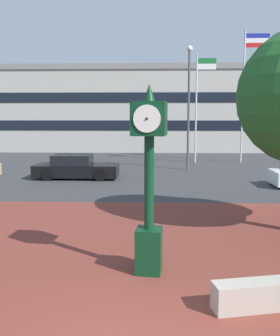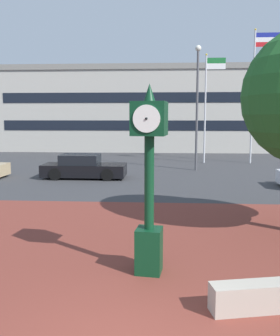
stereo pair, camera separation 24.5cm
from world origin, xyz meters
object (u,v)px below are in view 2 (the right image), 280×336
(street_clock, at_px, (149,177))
(street_lamp_post, at_px, (197,96))
(car_street_near, at_px, (83,168))
(flagpole_primary, at_px, (207,101))
(civic_building, at_px, (147,110))
(flagpole_secondary, at_px, (256,85))

(street_clock, bearing_deg, street_lamp_post, 88.73)
(car_street_near, height_order, street_lamp_post, street_lamp_post)
(car_street_near, relative_size, street_lamp_post, 0.60)
(flagpole_primary, relative_size, civic_building, 0.26)
(civic_building, distance_m, street_lamp_post, 17.30)
(street_clock, bearing_deg, civic_building, 99.85)
(car_street_near, height_order, flagpole_primary, flagpole_primary)
(car_street_near, relative_size, flagpole_secondary, 0.48)
(street_clock, distance_m, flagpole_primary, 19.72)
(car_street_near, bearing_deg, street_clock, 18.99)
(street_clock, height_order, flagpole_secondary, flagpole_secondary)
(street_lamp_post, bearing_deg, flagpole_primary, 75.11)
(car_street_near, bearing_deg, flagpole_primary, 134.97)
(civic_building, bearing_deg, flagpole_secondary, -57.83)
(street_lamp_post, bearing_deg, street_clock, -98.30)
(street_clock, relative_size, car_street_near, 0.89)
(flagpole_secondary, relative_size, street_lamp_post, 1.23)
(street_clock, distance_m, civic_building, 32.43)
(street_clock, xyz_separation_m, flagpole_secondary, (6.60, 19.30, 3.39))
(street_clock, relative_size, flagpole_secondary, 0.43)
(car_street_near, distance_m, flagpole_secondary, 13.74)
(flagpole_primary, height_order, civic_building, civic_building)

